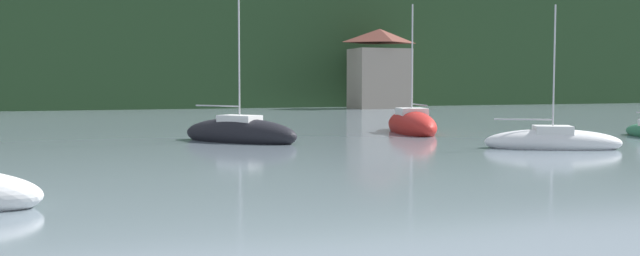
# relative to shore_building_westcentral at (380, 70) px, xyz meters

# --- Properties ---
(wooded_hillside) EXTENTS (352.00, 60.26, 42.41)m
(wooded_hillside) POSITION_rel_shore_building_westcentral_xyz_m (-1.69, 40.66, 2.24)
(wooded_hillside) COLOR #264223
(wooded_hillside) RESTS_ON ground_plane
(shore_building_westcentral) EXTENTS (6.89, 4.99, 9.48)m
(shore_building_westcentral) POSITION_rel_shore_building_westcentral_xyz_m (0.00, 0.00, 0.00)
(shore_building_westcentral) COLOR gray
(shore_building_westcentral) RESTS_ON ground_plane
(sailboat_mid_1) EXTENTS (6.47, 4.52, 7.14)m
(sailboat_mid_1) POSITION_rel_shore_building_westcentral_xyz_m (-13.25, -48.81, -4.26)
(sailboat_mid_1) COLOR white
(sailboat_mid_1) RESTS_ON ground_plane
(sailboat_far_5) EXTENTS (6.22, 6.92, 9.75)m
(sailboat_far_5) POSITION_rel_shore_building_westcentral_xyz_m (-26.38, -40.10, -4.16)
(sailboat_far_5) COLOR black
(sailboat_far_5) RESTS_ON ground_plane
(sailboat_far_8) EXTENTS (3.91, 7.95, 8.48)m
(sailboat_far_8) POSITION_rel_shore_building_westcentral_xyz_m (-14.79, -37.26, -4.12)
(sailboat_far_8) COLOR red
(sailboat_far_8) RESTS_ON ground_plane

